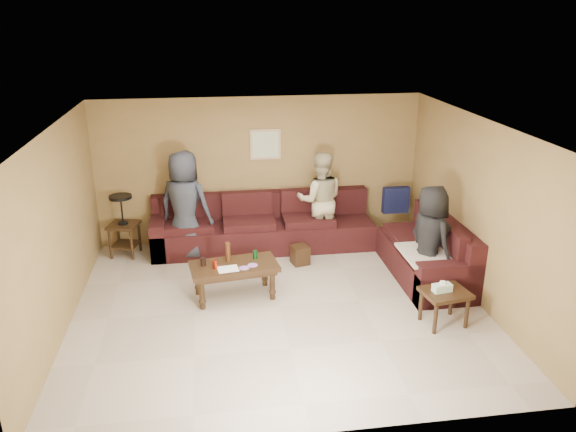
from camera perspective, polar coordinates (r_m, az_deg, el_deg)
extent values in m
plane|color=#B2A696|center=(7.81, -0.94, -9.15)|extent=(5.50, 5.50, 0.00)
cube|color=white|center=(6.94, -1.05, 8.75)|extent=(5.50, 5.00, 0.10)
cube|color=olive|center=(9.64, -2.88, 4.69)|extent=(5.50, 0.10, 2.50)
cube|color=olive|center=(5.05, 2.68, -10.59)|extent=(5.50, 0.10, 2.50)
cube|color=olive|center=(7.48, -22.40, -1.58)|extent=(0.10, 5.00, 2.50)
cube|color=olive|center=(8.08, 18.75, 0.47)|extent=(0.10, 5.00, 2.50)
cube|color=#341113|center=(9.55, -2.52, -1.97)|extent=(3.70, 0.90, 0.45)
cube|color=#341113|center=(9.70, -2.76, 1.23)|extent=(3.70, 0.24, 0.45)
cube|color=#341113|center=(9.52, -12.94, -1.98)|extent=(0.24, 0.90, 0.63)
cube|color=#341113|center=(8.77, 13.65, -4.65)|extent=(0.90, 2.00, 0.45)
cube|color=#341113|center=(8.73, 15.91, -1.79)|extent=(0.24, 2.00, 0.45)
cube|color=#341113|center=(8.01, 15.98, -6.66)|extent=(0.90, 0.24, 0.63)
cube|color=#12163A|center=(9.84, 10.88, 1.62)|extent=(0.45, 0.14, 0.45)
cube|color=beige|center=(8.25, 14.98, -3.70)|extent=(1.00, 0.85, 0.04)
cube|color=#321F10|center=(7.88, -5.50, -5.12)|extent=(1.28, 0.76, 0.07)
cube|color=#321F10|center=(7.91, -5.48, -5.55)|extent=(1.18, 0.67, 0.05)
cylinder|color=#321F10|center=(7.74, -8.73, -7.87)|extent=(0.08, 0.08, 0.44)
cylinder|color=#321F10|center=(7.89, -1.59, -7.01)|extent=(0.08, 0.08, 0.44)
cylinder|color=#321F10|center=(8.12, -9.17, -6.46)|extent=(0.08, 0.08, 0.44)
cylinder|color=#321F10|center=(8.27, -2.37, -5.67)|extent=(0.08, 0.08, 0.44)
cylinder|color=#AA2513|center=(7.75, -7.43, -4.89)|extent=(0.07, 0.07, 0.12)
cylinder|color=#136A2B|center=(8.00, -3.36, -3.92)|extent=(0.07, 0.07, 0.12)
cylinder|color=#3F220E|center=(7.92, -6.11, -3.64)|extent=(0.07, 0.07, 0.28)
cylinder|color=black|center=(7.87, -8.63, -4.60)|extent=(0.08, 0.08, 0.11)
cube|color=white|center=(7.73, -6.12, -5.38)|extent=(0.31, 0.26, 0.00)
cylinder|color=#F05596|center=(7.74, -4.47, -5.29)|extent=(0.14, 0.14, 0.01)
cylinder|color=#F05596|center=(7.81, -3.61, -5.01)|extent=(0.14, 0.14, 0.01)
cube|color=#321F10|center=(9.54, -16.38, -0.90)|extent=(0.55, 0.55, 0.05)
cube|color=#321F10|center=(9.67, -16.18, -2.80)|extent=(0.48, 0.48, 0.03)
cylinder|color=#321F10|center=(9.55, -17.63, -2.71)|extent=(0.05, 0.05, 0.53)
cylinder|color=#321F10|center=(9.41, -15.59, -2.83)|extent=(0.05, 0.05, 0.53)
cylinder|color=#321F10|center=(9.86, -16.83, -1.90)|extent=(0.05, 0.05, 0.53)
cylinder|color=#321F10|center=(9.73, -14.85, -2.00)|extent=(0.05, 0.05, 0.53)
cylinder|color=black|center=(9.53, -16.40, -0.68)|extent=(0.16, 0.16, 0.03)
cylinder|color=black|center=(9.45, -16.54, 0.62)|extent=(0.03, 0.03, 0.43)
cylinder|color=black|center=(9.38, -16.67, 1.87)|extent=(0.36, 0.36, 0.05)
cube|color=#321F10|center=(7.48, 15.70, -7.53)|extent=(0.64, 0.55, 0.05)
cylinder|color=#321F10|center=(7.34, 14.76, -9.97)|extent=(0.05, 0.05, 0.45)
cylinder|color=#321F10|center=(7.58, 17.73, -9.29)|extent=(0.05, 0.05, 0.45)
cylinder|color=#321F10|center=(7.60, 13.36, -8.73)|extent=(0.05, 0.05, 0.45)
cylinder|color=#321F10|center=(7.82, 16.27, -8.13)|extent=(0.05, 0.05, 0.45)
cube|color=white|center=(7.42, 15.39, -7.05)|extent=(0.26, 0.16, 0.10)
cube|color=white|center=(7.39, 15.44, -6.56)|extent=(0.06, 0.04, 0.05)
cube|color=#321F10|center=(8.98, 1.23, -3.95)|extent=(0.31, 0.31, 0.31)
cube|color=tan|center=(9.52, -2.32, 7.29)|extent=(0.52, 0.03, 0.52)
cube|color=silver|center=(9.51, -2.31, 7.27)|extent=(0.44, 0.01, 0.44)
imported|color=#282D38|center=(9.12, -10.42, 1.07)|extent=(1.03, 0.87, 1.78)
imported|color=#C0B78F|center=(9.43, 3.28, 1.62)|extent=(0.87, 0.72, 1.65)
imported|color=black|center=(8.15, 14.20, -2.34)|extent=(0.72, 0.89, 1.58)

